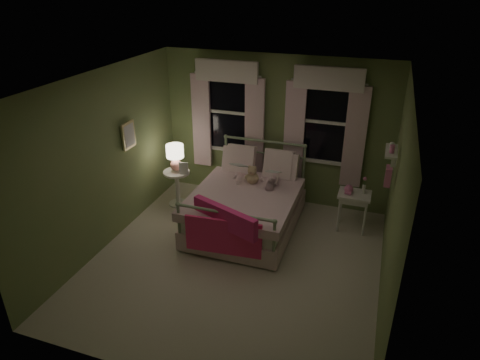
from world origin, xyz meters
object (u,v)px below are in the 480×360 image
at_px(bed, 247,205).
at_px(teddy_bear, 252,176).
at_px(table_lamp, 175,155).
at_px(nightstand_right, 354,199).
at_px(child_left, 239,163).
at_px(nightstand_left, 177,183).
at_px(child_right, 272,166).

relative_size(bed, teddy_bear, 6.26).
xyz_separation_m(table_lamp, nightstand_right, (3.02, 0.17, -0.40)).
bearing_deg(nightstand_right, table_lamp, -176.84).
bearing_deg(nightstand_right, teddy_bear, -172.96).
distance_m(teddy_bear, nightstand_right, 1.65).
bearing_deg(teddy_bear, child_left, 150.50).
xyz_separation_m(child_left, table_lamp, (-1.11, -0.12, 0.04)).
height_order(nightstand_left, table_lamp, table_lamp).
distance_m(bed, nightstand_left, 1.42).
distance_m(child_right, table_lamp, 1.68).
relative_size(nightstand_left, nightstand_right, 1.02).
bearing_deg(bed, nightstand_left, 167.98).
distance_m(bed, nightstand_right, 1.70).
bearing_deg(bed, nightstand_right, 15.94).
bearing_deg(child_left, table_lamp, -8.11).
height_order(child_right, nightstand_left, child_right).
relative_size(bed, child_left, 2.99).
bearing_deg(table_lamp, bed, -12.02).
relative_size(teddy_bear, nightstand_right, 0.51).
xyz_separation_m(teddy_bear, table_lamp, (-1.39, 0.03, 0.16)).
bearing_deg(child_left, teddy_bear, 136.00).
distance_m(table_lamp, nightstand_right, 3.05).
xyz_separation_m(bed, nightstand_left, (-1.39, 0.30, 0.03)).
distance_m(child_left, nightstand_right, 1.94).
bearing_deg(table_lamp, teddy_bear, -1.38).
relative_size(child_right, nightstand_left, 1.14).
relative_size(table_lamp, nightstand_right, 0.73).
distance_m(teddy_bear, table_lamp, 1.40).
xyz_separation_m(child_left, nightstand_right, (1.90, 0.04, -0.36)).
bearing_deg(table_lamp, nightstand_left, 90.00).
bearing_deg(child_right, nightstand_right, 175.99).
relative_size(teddy_bear, nightstand_left, 0.50).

